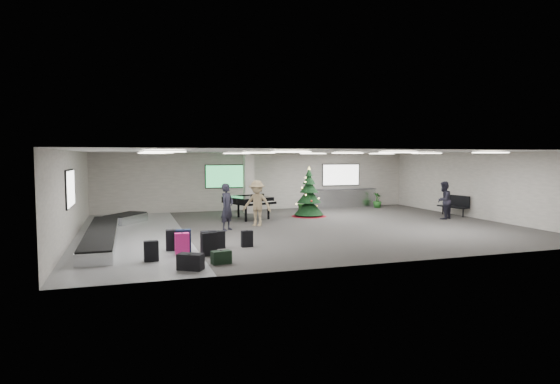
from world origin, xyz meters
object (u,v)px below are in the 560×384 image
object	(u,v)px
traveler_b	(257,203)
baggage_carousel	(107,232)
service_counter	(343,198)
traveler_bench	(444,200)
christmas_tree	(309,199)
potted_plant_right	(377,200)
bench	(455,204)
grand_piano	(248,200)
pink_suitcase	(182,244)
traveler_a	(227,207)
potted_plant_left	(301,203)

from	to	relation	value
traveler_b	baggage_carousel	bearing A→B (deg)	-135.67
service_counter	traveler_bench	world-z (taller)	traveler_bench
christmas_tree	potted_plant_right	size ratio (longest dim) A/B	2.82
baggage_carousel	christmas_tree	world-z (taller)	christmas_tree
bench	traveler_b	world-z (taller)	traveler_b
service_counter	potted_plant_right	world-z (taller)	service_counter
baggage_carousel	potted_plant_right	bearing A→B (deg)	21.67
grand_piano	potted_plant_right	xyz separation A→B (m)	(8.37, 2.45, -0.44)
service_counter	christmas_tree	size ratio (longest dim) A/B	1.62
pink_suitcase	traveler_a	distance (m)	4.81
potted_plant_right	grand_piano	bearing A→B (deg)	-163.66
traveler_a	potted_plant_left	bearing A→B (deg)	3.69
grand_piano	bench	size ratio (longest dim) A/B	1.55
traveler_a	potted_plant_right	xyz separation A→B (m)	(10.04, 5.57, -0.51)
service_counter	christmas_tree	distance (m)	4.88
bench	traveler_bench	bearing A→B (deg)	-155.27
christmas_tree	potted_plant_right	xyz separation A→B (m)	(5.26, 2.46, -0.41)
potted_plant_right	traveler_a	bearing A→B (deg)	-150.97
service_counter	baggage_carousel	bearing A→B (deg)	-152.33
potted_plant_left	traveler_a	bearing A→B (deg)	-131.98
traveler_a	service_counter	bearing A→B (deg)	-6.16
baggage_carousel	potted_plant_right	size ratio (longest dim) A/B	10.93
grand_piano	traveler_b	xyz separation A→B (m)	(-0.20, -2.32, 0.09)
service_counter	christmas_tree	xyz separation A→B (m)	(-3.49, -3.39, 0.31)
christmas_tree	potted_plant_left	xyz separation A→B (m)	(0.66, 2.94, -0.49)
bench	traveler_a	world-z (taller)	traveler_a
christmas_tree	grand_piano	world-z (taller)	christmas_tree
bench	christmas_tree	bearing A→B (deg)	154.93
baggage_carousel	traveler_a	world-z (taller)	traveler_a
pink_suitcase	potted_plant_left	size ratio (longest dim) A/B	0.92
baggage_carousel	christmas_tree	distance (m)	9.95
service_counter	potted_plant_left	xyz separation A→B (m)	(-2.83, -0.45, -0.18)
christmas_tree	traveler_b	distance (m)	4.04
traveler_a	traveler_b	world-z (taller)	traveler_b
pink_suitcase	traveler_bench	size ratio (longest dim) A/B	0.38
traveler_a	potted_plant_left	size ratio (longest dim) A/B	2.57
service_counter	traveler_b	world-z (taller)	traveler_b
traveler_a	christmas_tree	bearing A→B (deg)	-11.26
pink_suitcase	traveler_bench	xyz separation A→B (m)	(12.78, 4.36, 0.57)
grand_piano	christmas_tree	bearing A→B (deg)	-22.11
baggage_carousel	service_counter	xyz separation A→B (m)	(12.84, 6.73, 0.33)
pink_suitcase	traveler_bench	world-z (taller)	traveler_bench
grand_piano	traveler_b	distance (m)	2.33
service_counter	potted_plant_right	xyz separation A→B (m)	(1.77, -0.93, -0.10)
baggage_carousel	pink_suitcase	xyz separation A→B (m)	(2.31, -3.97, 0.12)
grand_piano	traveler_a	world-z (taller)	traveler_a
baggage_carousel	service_counter	bearing A→B (deg)	27.67
christmas_tree	traveler_bench	xyz separation A→B (m)	(5.74, -2.95, 0.05)
bench	potted_plant_left	world-z (taller)	bench
potted_plant_left	baggage_carousel	bearing A→B (deg)	-147.89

